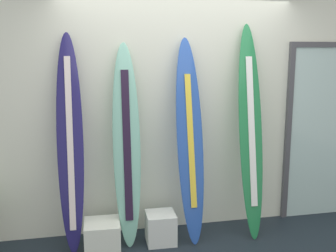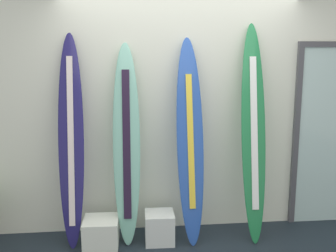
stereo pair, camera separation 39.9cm
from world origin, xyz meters
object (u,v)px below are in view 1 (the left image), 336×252
object	(u,v)px
surfboard_navy	(70,145)
surfboard_seafoam	(127,145)
surfboard_cobalt	(190,141)
display_block_left	(102,235)
display_block_center	(161,228)
glass_door	(329,128)
surfboard_emerald	(251,131)

from	to	relation	value
surfboard_navy	surfboard_seafoam	xyz separation A→B (m)	(0.55, 0.01, -0.03)
surfboard_navy	surfboard_cobalt	distance (m)	1.20
display_block_left	surfboard_cobalt	bearing A→B (deg)	5.28
display_block_center	glass_door	distance (m)	2.32
surfboard_seafoam	display_block_center	bearing A→B (deg)	-20.00
display_block_left	glass_door	size ratio (longest dim) A/B	0.17
surfboard_cobalt	display_block_center	world-z (taller)	surfboard_cobalt
surfboard_cobalt	display_block_left	world-z (taller)	surfboard_cobalt
surfboard_navy	display_block_left	size ratio (longest dim) A/B	5.94
surfboard_seafoam	display_block_left	size ratio (longest dim) A/B	5.68
surfboard_seafoam	surfboard_cobalt	world-z (taller)	surfboard_cobalt
surfboard_emerald	glass_door	xyz separation A→B (m)	(1.12, 0.26, -0.06)
surfboard_cobalt	surfboard_emerald	world-z (taller)	surfboard_emerald
surfboard_emerald	display_block_left	world-z (taller)	surfboard_emerald
surfboard_cobalt	display_block_left	xyz separation A→B (m)	(-0.93, -0.09, -0.91)
surfboard_cobalt	display_block_center	distance (m)	0.96
display_block_left	display_block_center	xyz separation A→B (m)	(0.60, 0.01, 0.02)
surfboard_emerald	display_block_left	bearing A→B (deg)	-177.02
surfboard_emerald	display_block_left	distance (m)	1.87
surfboard_emerald	glass_door	bearing A→B (deg)	13.30
surfboard_navy	surfboard_cobalt	world-z (taller)	surfboard_navy
display_block_left	display_block_center	bearing A→B (deg)	1.23
display_block_center	surfboard_emerald	bearing A→B (deg)	4.04
surfboard_navy	glass_door	bearing A→B (deg)	4.30
surfboard_navy	display_block_left	distance (m)	0.96
surfboard_seafoam	surfboard_navy	bearing A→B (deg)	-179.16
surfboard_emerald	display_block_center	world-z (taller)	surfboard_emerald
surfboard_navy	surfboard_seafoam	bearing A→B (deg)	0.84
surfboard_emerald	glass_door	distance (m)	1.15
display_block_center	surfboard_navy	bearing A→B (deg)	172.85
display_block_center	surfboard_cobalt	bearing A→B (deg)	12.61
surfboard_cobalt	display_block_center	size ratio (longest dim) A/B	6.67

